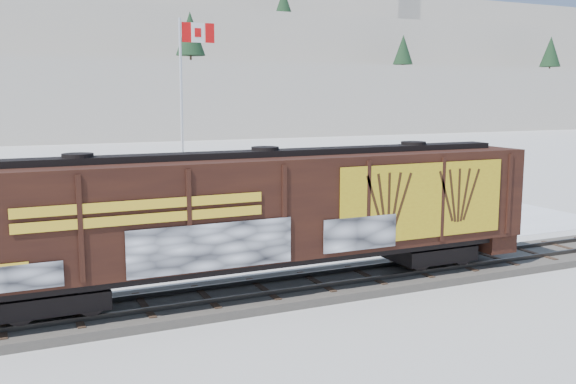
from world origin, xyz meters
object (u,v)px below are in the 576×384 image
hopper_railcar (266,210)px  car_silver (116,241)px  flagpole (185,150)px  car_white (245,230)px  car_dark (278,228)px

hopper_railcar → car_silver: bearing=116.8°
flagpole → car_white: flagpole is taller
car_silver → car_white: 5.61m
hopper_railcar → car_white: bearing=74.6°
car_white → car_silver: bearing=89.3°
car_dark → hopper_railcar: bearing=165.5°
car_silver → car_white: car_white is taller
car_dark → flagpole: bearing=31.3°
car_silver → car_dark: bearing=-118.7°
car_white → car_dark: bearing=-99.2°
hopper_railcar → car_white: hopper_railcar is taller
hopper_railcar → car_white: size_ratio=4.37×
hopper_railcar → car_dark: (3.43, 6.71, -2.15)m
flagpole → car_dark: (2.32, -6.87, -3.07)m
hopper_railcar → car_dark: size_ratio=3.68×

